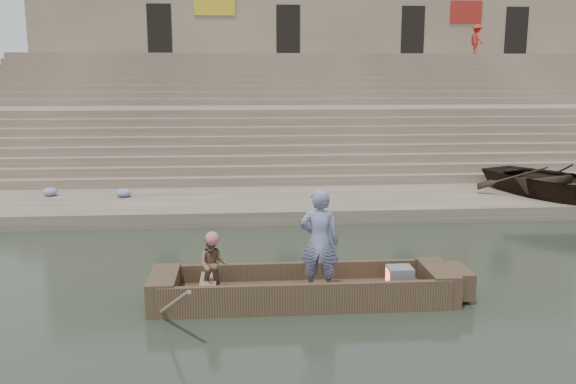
{
  "coord_description": "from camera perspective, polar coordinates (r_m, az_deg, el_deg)",
  "views": [
    {
      "loc": [
        -4.78,
        -10.36,
        4.15
      ],
      "look_at": [
        -3.64,
        3.78,
        1.4
      ],
      "focal_mm": 37.86,
      "sensor_mm": 36.0,
      "label": 1
    }
  ],
  "objects": [
    {
      "name": "building_wall",
      "position": [
        37.2,
        2.85,
        13.2
      ],
      "size": [
        32.0,
        5.07,
        11.2
      ],
      "color": "#9B8969",
      "rests_on": "ground"
    },
    {
      "name": "television",
      "position": [
        11.66,
        10.39,
        -7.88
      ],
      "size": [
        0.46,
        0.42,
        0.4
      ],
      "color": "slate",
      "rests_on": "main_rowboat"
    },
    {
      "name": "pedestrian",
      "position": [
        34.88,
        17.3,
        13.52
      ],
      "size": [
        0.74,
        1.1,
        1.58
      ],
      "primitive_type": "imported",
      "rotation": [
        0.0,
        0.0,
        1.73
      ],
      "color": "#B62C1E",
      "rests_on": "upper_landing"
    },
    {
      "name": "main_rowboat",
      "position": [
        11.44,
        1.43,
        -9.72
      ],
      "size": [
        5.0,
        1.3,
        0.22
      ],
      "primitive_type": "cube",
      "color": "brown",
      "rests_on": "ground"
    },
    {
      "name": "standing_man",
      "position": [
        10.98,
        2.97,
        -4.68
      ],
      "size": [
        0.8,
        0.61,
        1.95
      ],
      "primitive_type": "imported",
      "rotation": [
        0.0,
        0.0,
        2.91
      ],
      "color": "navy",
      "rests_on": "main_rowboat"
    },
    {
      "name": "beached_rowboat",
      "position": [
        20.57,
        23.92,
        0.95
      ],
      "size": [
        5.23,
        5.91,
        1.01
      ],
      "primitive_type": "imported",
      "rotation": [
        0.0,
        0.0,
        0.43
      ],
      "color": "#2D2116",
      "rests_on": "lower_landing"
    },
    {
      "name": "lower_landing",
      "position": [
        19.38,
        9.76,
        -0.95
      ],
      "size": [
        32.0,
        4.0,
        0.4
      ],
      "primitive_type": "cube",
      "color": "gray",
      "rests_on": "ground"
    },
    {
      "name": "rowboat_trim",
      "position": [
        11.39,
        2.5,
        -8.77
      ],
      "size": [
        6.04,
        2.63,
        1.76
      ],
      "color": "brown",
      "rests_on": "ground"
    },
    {
      "name": "mid_landing",
      "position": [
        26.44,
        5.85,
        4.95
      ],
      "size": [
        32.0,
        3.0,
        2.8
      ],
      "primitive_type": "cube",
      "color": "gray",
      "rests_on": "ground"
    },
    {
      "name": "ground",
      "position": [
        12.14,
        19.16,
        -9.66
      ],
      "size": [
        120.0,
        120.0,
        0.0
      ],
      "primitive_type": "plane",
      "color": "#252E22",
      "rests_on": "ground"
    },
    {
      "name": "rowing_man",
      "position": [
        11.16,
        -7.08,
        -6.78
      ],
      "size": [
        0.56,
        0.45,
        1.09
      ],
      "primitive_type": "imported",
      "rotation": [
        0.0,
        0.0,
        -0.07
      ],
      "color": "#297D4E",
      "rests_on": "main_rowboat"
    },
    {
      "name": "upper_landing",
      "position": [
        33.24,
        3.7,
        8.28
      ],
      "size": [
        32.0,
        3.0,
        5.2
      ],
      "primitive_type": "cube",
      "color": "gray",
      "rests_on": "ground"
    },
    {
      "name": "cloth_bundles",
      "position": [
        20.0,
        -18.37,
        -0.02
      ],
      "size": [
        2.79,
        0.8,
        0.26
      ],
      "color": "#3F5999",
      "rests_on": "lower_landing"
    },
    {
      "name": "ghat_steps",
      "position": [
        28.06,
        5.24,
        6.13
      ],
      "size": [
        32.0,
        11.0,
        5.2
      ],
      "color": "gray",
      "rests_on": "ground"
    }
  ]
}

